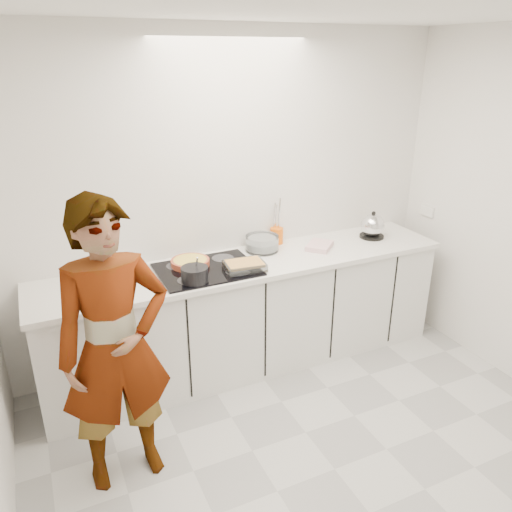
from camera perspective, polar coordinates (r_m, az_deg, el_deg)
name	(u,v)px	position (r m, az deg, el deg)	size (l,w,h in m)	color
floor	(335,469)	(3.40, 8.97, -22.93)	(3.60, 3.20, 0.00)	#BDBCBA
ceiling	(371,0)	(2.42, 13.04, 26.58)	(3.60, 3.20, 0.00)	white
wall_back	(232,202)	(3.97, -2.71, 6.19)	(3.60, 0.00, 2.60)	white
base_cabinets	(250,316)	(4.03, -0.74, -6.87)	(3.20, 0.58, 0.87)	silver
countertop	(249,264)	(3.83, -0.77, -0.92)	(3.24, 0.64, 0.04)	white
hob	(207,269)	(3.68, -5.62, -1.54)	(0.72, 0.54, 0.01)	black
tart_dish	(190,262)	(3.74, -7.53, -0.70)	(0.36, 0.36, 0.05)	#A84329
saucepan	(195,274)	(3.47, -7.02, -2.08)	(0.22, 0.22, 0.18)	black
baking_dish	(245,265)	(3.64, -1.31, -1.06)	(0.31, 0.24, 0.06)	silver
mixing_bowl	(262,244)	(4.02, 0.70, 1.40)	(0.33, 0.33, 0.12)	silver
tea_towel	(320,246)	(4.11, 7.27, 1.16)	(0.25, 0.18, 0.04)	white
kettle	(372,226)	(4.41, 13.17, 3.31)	(0.27, 0.27, 0.24)	black
utensil_crock	(277,236)	(4.17, 2.39, 2.33)	(0.11, 0.11, 0.13)	#F86508
cook	(115,348)	(2.92, -15.80, -10.08)	(0.64, 0.42, 1.75)	silver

